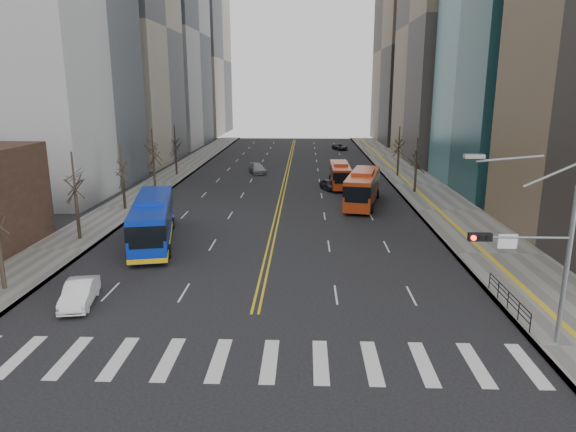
# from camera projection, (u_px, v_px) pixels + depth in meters

# --- Properties ---
(ground) EXTENTS (220.00, 220.00, 0.00)m
(ground) POSITION_uv_depth(u_px,v_px,m) (244.00, 360.00, 23.83)
(ground) COLOR black
(sidewalk_right) EXTENTS (7.00, 130.00, 0.15)m
(sidewalk_right) POSITION_uv_depth(u_px,v_px,m) (418.00, 185.00, 66.88)
(sidewalk_right) COLOR slate
(sidewalk_right) RESTS_ON ground
(sidewalk_left) EXTENTS (5.00, 130.00, 0.15)m
(sidewalk_left) POSITION_uv_depth(u_px,v_px,m) (160.00, 183.00, 68.01)
(sidewalk_left) COLOR slate
(sidewalk_left) RESTS_ON ground
(crosswalk) EXTENTS (26.70, 4.00, 0.01)m
(crosswalk) POSITION_uv_depth(u_px,v_px,m) (244.00, 360.00, 23.83)
(crosswalk) COLOR silver
(crosswalk) RESTS_ON ground
(centerline) EXTENTS (0.55, 100.00, 0.01)m
(centerline) POSITION_uv_depth(u_px,v_px,m) (287.00, 173.00, 77.17)
(centerline) COLOR gold
(centerline) RESTS_ON ground
(office_towers) EXTENTS (83.00, 134.00, 58.00)m
(office_towers) POSITION_uv_depth(u_px,v_px,m) (291.00, 16.00, 84.50)
(office_towers) COLOR #9B9B9E
(office_towers) RESTS_ON ground
(signal_mast) EXTENTS (5.37, 0.37, 9.39)m
(signal_mast) POSITION_uv_depth(u_px,v_px,m) (538.00, 251.00, 24.14)
(signal_mast) COLOR gray
(signal_mast) RESTS_ON ground
(pedestrian_railing) EXTENTS (0.06, 6.06, 1.02)m
(pedestrian_railing) POSITION_uv_depth(u_px,v_px,m) (508.00, 297.00, 28.98)
(pedestrian_railing) COLOR black
(pedestrian_railing) RESTS_ON sidewalk_right
(street_trees) EXTENTS (35.20, 47.20, 7.60)m
(street_trees) POSITION_uv_depth(u_px,v_px,m) (215.00, 158.00, 56.41)
(street_trees) COLOR black
(street_trees) RESTS_ON ground
(blue_bus) EXTENTS (5.52, 13.41, 3.79)m
(blue_bus) POSITION_uv_depth(u_px,v_px,m) (153.00, 219.00, 41.70)
(blue_bus) COLOR #0B2AA7
(blue_bus) RESTS_ON ground
(red_bus_near) EXTENTS (5.16, 12.18, 3.75)m
(red_bus_near) POSITION_uv_depth(u_px,v_px,m) (363.00, 186.00, 55.37)
(red_bus_near) COLOR #AF3612
(red_bus_near) RESTS_ON ground
(red_bus_far) EXTENTS (2.56, 9.84, 3.15)m
(red_bus_far) POSITION_uv_depth(u_px,v_px,m) (340.00, 173.00, 65.72)
(red_bus_far) COLOR #AF3612
(red_bus_far) RESTS_ON ground
(car_white) EXTENTS (2.27, 4.53, 1.43)m
(car_white) POSITION_uv_depth(u_px,v_px,m) (80.00, 293.00, 29.82)
(car_white) COLOR silver
(car_white) RESTS_ON ground
(car_dark_mid) EXTENTS (2.71, 4.16, 1.32)m
(car_dark_mid) POSITION_uv_depth(u_px,v_px,m) (329.00, 185.00, 63.89)
(car_dark_mid) COLOR black
(car_dark_mid) RESTS_ON ground
(car_silver) EXTENTS (3.23, 5.16, 1.40)m
(car_silver) POSITION_uv_depth(u_px,v_px,m) (258.00, 169.00, 76.37)
(car_silver) COLOR gray
(car_silver) RESTS_ON ground
(car_dark_far) EXTENTS (3.40, 4.85, 1.23)m
(car_dark_far) POSITION_uv_depth(u_px,v_px,m) (340.00, 147.00, 105.77)
(car_dark_far) COLOR black
(car_dark_far) RESTS_ON ground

